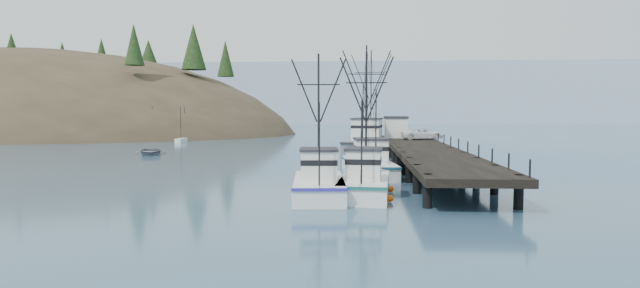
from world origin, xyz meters
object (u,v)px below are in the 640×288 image
object	(u,v)px
trawler_near	(365,183)
trawler_far	(368,165)
work_vessel	(369,143)
pickup_truck	(423,134)
trawler_mid	(319,184)
pier_shed	(396,127)
motorboat	(150,155)
pier	(425,151)

from	to	relation	value
trawler_near	trawler_far	distance (m)	10.59
work_vessel	pickup_truck	bearing A→B (deg)	-30.20
trawler_mid	pier_shed	world-z (taller)	trawler_mid
pier_shed	motorboat	size ratio (longest dim) A/B	0.58
pier	trawler_near	size ratio (longest dim) A/B	4.39
trawler_far	pickup_truck	distance (m)	19.73
pier_shed	trawler_near	bearing A→B (deg)	-98.18
trawler_mid	motorboat	xyz separation A→B (m)	(-23.35, 28.31, -0.82)
trawler_mid	motorboat	world-z (taller)	trawler_mid
trawler_near	pier_shed	world-z (taller)	trawler_near
pier	work_vessel	xyz separation A→B (m)	(-4.96, 16.69, -0.46)
pier	trawler_near	xyz separation A→B (m)	(-6.16, -15.91, -0.87)
pier	trawler_near	bearing A→B (deg)	-111.16
trawler_near	trawler_far	size ratio (longest dim) A/B	0.85
trawler_far	trawler_mid	bearing A→B (deg)	-107.48
pier	pier_shed	bearing A→B (deg)	95.19
pier	motorboat	distance (m)	34.68
trawler_near	trawler_far	xyz separation A→B (m)	(0.46, 10.58, 0.00)
pier	motorboat	xyz separation A→B (m)	(-32.58, 11.76, -1.69)
trawler_far	pickup_truck	world-z (taller)	trawler_far
pier_shed	motorboat	world-z (taller)	pier_shed
motorboat	pier	bearing A→B (deg)	-42.79
pier	trawler_mid	world-z (taller)	trawler_mid
trawler_mid	trawler_near	bearing A→B (deg)	11.62
work_vessel	pier_shed	world-z (taller)	work_vessel
motorboat	pickup_truck	bearing A→B (deg)	-20.98
work_vessel	motorboat	bearing A→B (deg)	-169.88
pier_shed	pickup_truck	xyz separation A→B (m)	(3.00, -3.59, -0.70)
work_vessel	motorboat	distance (m)	28.08
trawler_far	pickup_truck	bearing A→B (deg)	68.50
trawler_mid	trawler_far	world-z (taller)	trawler_far
pier_shed	pickup_truck	bearing A→B (deg)	-50.15
trawler_mid	pickup_truck	distance (m)	31.42
pier	trawler_near	world-z (taller)	trawler_near
trawler_far	work_vessel	bearing A→B (deg)	88.09
pickup_truck	motorboat	size ratio (longest dim) A/B	0.93
work_vessel	pickup_truck	xyz separation A→B (m)	(6.46, -3.76, 1.49)
motorboat	work_vessel	bearing A→B (deg)	-12.82
trawler_far	motorboat	xyz separation A→B (m)	(-26.88, 17.10, -0.82)
pier_shed	pickup_truck	size ratio (longest dim) A/B	0.62
trawler_far	pickup_truck	xyz separation A→B (m)	(7.20, 18.27, 1.90)
pickup_truck	motorboat	xyz separation A→B (m)	(-34.08, -1.17, -2.72)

